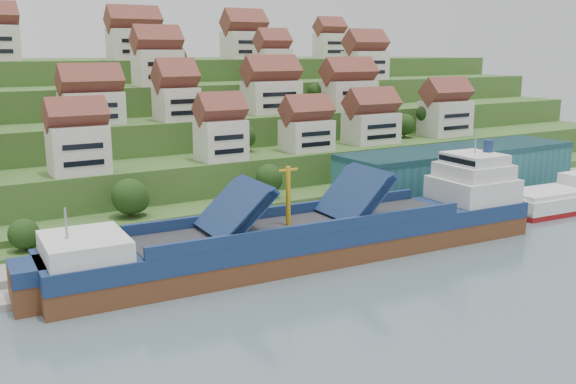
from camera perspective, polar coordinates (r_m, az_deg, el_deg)
ground at (r=106.58m, az=1.71°, el=-5.89°), size 300.00×300.00×0.00m
quay at (r=129.11m, az=5.52°, el=-2.15°), size 180.00×14.00×2.20m
hillside at (r=197.49m, az=-15.00°, el=5.39°), size 260.00×128.00×31.00m
hillside_village at (r=155.10m, az=-10.95°, el=8.80°), size 156.42×64.14×28.51m
hillside_trees at (r=137.54m, az=-12.42°, el=5.20°), size 139.53×61.84×32.14m
warehouse at (r=150.22m, az=14.92°, el=1.94°), size 60.00×15.00×10.00m
flagpole at (r=122.78m, az=6.27°, el=-0.15°), size 1.28×0.16×8.00m
cargo_ship at (r=106.53m, az=3.22°, el=-3.92°), size 85.68×18.02×18.96m
second_ship at (r=149.37m, az=23.20°, el=-0.59°), size 28.11×12.08×7.96m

